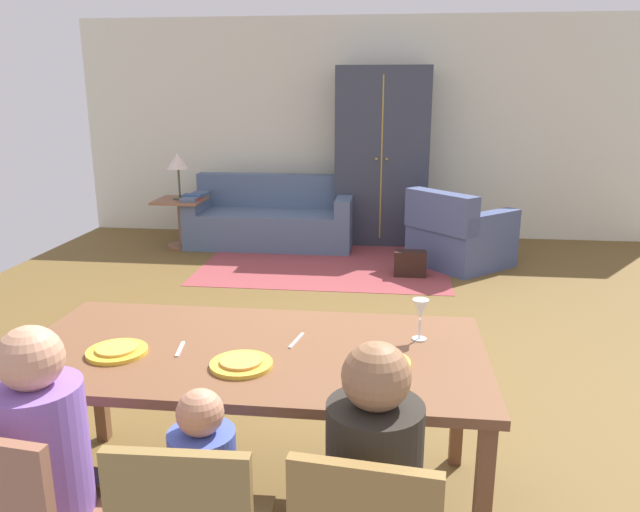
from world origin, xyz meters
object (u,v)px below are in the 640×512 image
at_px(person_man, 55,486).
at_px(dining_table, 252,362).
at_px(book_lower, 190,199).
at_px(side_table, 181,216).
at_px(wine_glass, 420,311).
at_px(couch, 272,220).
at_px(table_lamp, 178,163).
at_px(person_woman, 374,511).
at_px(handbag, 410,264).
at_px(armoire, 382,157).
at_px(book_upper, 192,195).
at_px(plate_near_man, 117,352).
at_px(plate_near_woman, 379,363).
at_px(armchair, 458,236).
at_px(plate_near_child, 241,364).

bearing_deg(person_man, dining_table, 51.06).
height_order(dining_table, book_lower, dining_table).
xyz_separation_m(dining_table, side_table, (-1.91, 4.56, -0.32)).
xyz_separation_m(wine_glass, couch, (-1.58, 4.64, -0.59)).
distance_m(person_man, table_lamp, 5.43).
height_order(person_woman, handbag, person_woman).
relative_size(couch, table_lamp, 3.63).
bearing_deg(wine_glass, armoire, 93.13).
bearing_deg(book_upper, person_woman, -66.22).
bearing_deg(plate_near_man, wine_glass, 13.43).
relative_size(armoire, side_table, 3.62).
height_order(plate_near_woman, couch, couch).
distance_m(person_man, couch, 5.50).
bearing_deg(person_man, wine_glass, 34.11).
bearing_deg(book_upper, plate_near_woman, -63.74).
distance_m(dining_table, couch, 4.91).
xyz_separation_m(couch, handbag, (1.64, -1.16, -0.17)).
relative_size(plate_near_woman, person_woman, 0.23).
height_order(couch, book_upper, couch).
height_order(wine_glass, armchair, wine_glass).
bearing_deg(plate_near_man, armchair, 66.64).
bearing_deg(book_upper, wine_glass, -60.63).
bearing_deg(plate_near_woman, armchair, 80.01).
bearing_deg(armoire, person_woman, -88.95).
bearing_deg(person_man, book_upper, 103.15).
distance_m(side_table, book_upper, 0.29).
bearing_deg(wine_glass, table_lamp, 120.92).
bearing_deg(couch, person_woman, -75.55).
bearing_deg(plate_near_woman, armoire, 91.12).
distance_m(plate_near_child, armoire, 5.34).
height_order(plate_near_child, wine_glass, wine_glass).
height_order(plate_near_woman, person_woman, person_woman).
relative_size(plate_near_man, side_table, 0.43).
distance_m(person_woman, armoire, 5.83).
height_order(plate_near_woman, side_table, plate_near_woman).
bearing_deg(armchair, couch, 162.11).
relative_size(wine_glass, book_lower, 0.85).
bearing_deg(dining_table, side_table, 112.74).
xyz_separation_m(dining_table, handbag, (0.78, 3.66, -0.56)).
bearing_deg(person_woman, couch, 104.45).
bearing_deg(plate_near_man, armoire, 79.37).
relative_size(plate_near_child, side_table, 0.43).
height_order(armchair, book_lower, armchair).
distance_m(plate_near_man, wine_glass, 1.30).
relative_size(person_man, armoire, 0.53).
xyz_separation_m(plate_near_child, plate_near_woman, (0.54, 0.08, 0.00)).
bearing_deg(book_lower, couch, 19.34).
bearing_deg(plate_near_child, armoire, 85.25).
xyz_separation_m(plate_near_child, side_table, (-1.91, 4.74, -0.39)).
xyz_separation_m(plate_near_child, armchair, (1.29, 4.30, -0.45)).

